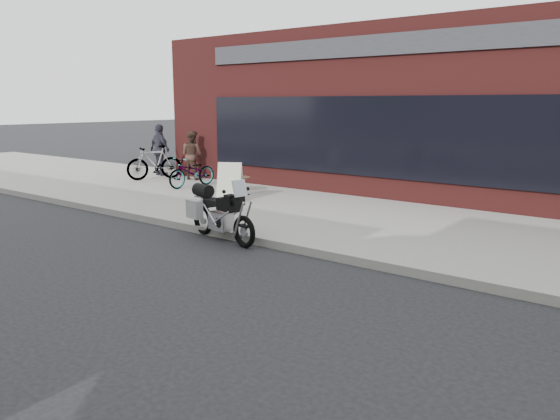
{
  "coord_description": "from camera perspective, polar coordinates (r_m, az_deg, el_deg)",
  "views": [
    {
      "loc": [
        4.89,
        -3.28,
        2.53
      ],
      "look_at": [
        -0.33,
        3.48,
        0.85
      ],
      "focal_mm": 35.0,
      "sensor_mm": 36.0,
      "label": 1
    }
  ],
  "objects": [
    {
      "name": "sandwich_sign",
      "position": [
        13.5,
        -5.22,
        2.97
      ],
      "size": [
        0.78,
        0.76,
        0.95
      ],
      "rotation": [
        0.0,
        0.0,
        0.49
      ],
      "color": "beige",
      "rests_on": "near_sidewalk"
    },
    {
      "name": "ground",
      "position": [
        6.41,
        -17.36,
        -12.67
      ],
      "size": [
        120.0,
        120.0,
        0.0
      ],
      "primitive_type": "plane",
      "color": "black",
      "rests_on": "ground"
    },
    {
      "name": "motorcycle",
      "position": [
        10.24,
        -6.54,
        -0.27
      ],
      "size": [
        1.89,
        0.68,
        1.2
      ],
      "rotation": [
        0.0,
        0.0,
        -0.2
      ],
      "color": "black",
      "rests_on": "ground"
    },
    {
      "name": "cafe_patron_right",
      "position": [
        18.58,
        -12.43,
        6.16
      ],
      "size": [
        1.04,
        0.53,
        1.7
      ],
      "primitive_type": "imported",
      "rotation": [
        0.0,
        0.0,
        3.02
      ],
      "color": "#312F3C",
      "rests_on": "near_sidewalk"
    },
    {
      "name": "cafe_table",
      "position": [
        14.85,
        -4.5,
        3.33
      ],
      "size": [
        0.71,
        0.71,
        0.4
      ],
      "color": "black",
      "rests_on": "near_sidewalk"
    },
    {
      "name": "bicycle_front",
      "position": [
        15.88,
        -9.16,
        3.94
      ],
      "size": [
        0.66,
        1.67,
        0.86
      ],
      "primitive_type": "imported",
      "rotation": [
        0.0,
        0.0,
        -0.05
      ],
      "color": "gray",
      "rests_on": "near_sidewalk"
    },
    {
      "name": "storefront",
      "position": [
        18.59,
        16.17,
        9.84
      ],
      "size": [
        14.0,
        10.07,
        4.5
      ],
      "color": "#581D1C",
      "rests_on": "ground"
    },
    {
      "name": "cafe_patron_left",
      "position": [
        17.45,
        -9.18,
        5.69
      ],
      "size": [
        0.8,
        0.65,
        1.53
      ],
      "primitive_type": "imported",
      "rotation": [
        0.0,
        0.0,
        3.24
      ],
      "color": "#422C23",
      "rests_on": "near_sidewalk"
    },
    {
      "name": "bicycle_rear",
      "position": [
        17.68,
        -12.98,
        4.86
      ],
      "size": [
        1.16,
        1.83,
        1.07
      ],
      "primitive_type": "imported",
      "rotation": [
        0.0,
        0.0,
        -0.4
      ],
      "color": "gray",
      "rests_on": "near_sidewalk"
    },
    {
      "name": "near_sidewalk",
      "position": [
        11.64,
        11.97,
        -1.29
      ],
      "size": [
        44.0,
        6.0,
        0.15
      ],
      "primitive_type": "cube",
      "color": "gray",
      "rests_on": "ground"
    }
  ]
}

